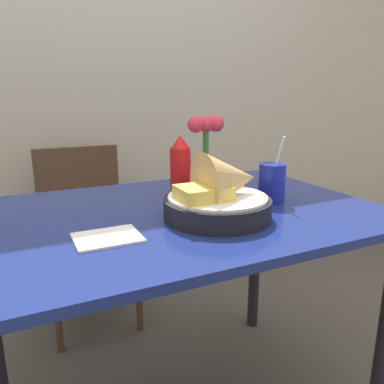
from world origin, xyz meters
name	(u,v)px	position (x,y,z in m)	size (l,w,h in m)	color
wall_window	(89,51)	(0.00, 1.13, 1.30)	(7.00, 0.06, 2.60)	#B7B2A3
dining_table	(175,242)	(0.00, 0.00, 0.65)	(1.21, 0.80, 0.75)	navy
chair_far_window	(84,218)	(-0.14, 0.81, 0.50)	(0.40, 0.40, 0.84)	#473323
food_basket	(222,195)	(0.09, -0.11, 0.81)	(0.30, 0.30, 0.19)	black
ketchup_bottle	(180,167)	(0.08, 0.15, 0.85)	(0.07, 0.07, 0.20)	red
drink_cup	(272,184)	(0.31, -0.05, 0.81)	(0.08, 0.08, 0.21)	#192399
flower_vase	(206,153)	(0.19, 0.18, 0.88)	(0.14, 0.08, 0.26)	gray
napkin	(107,238)	(-0.23, -0.14, 0.75)	(0.15, 0.12, 0.01)	white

